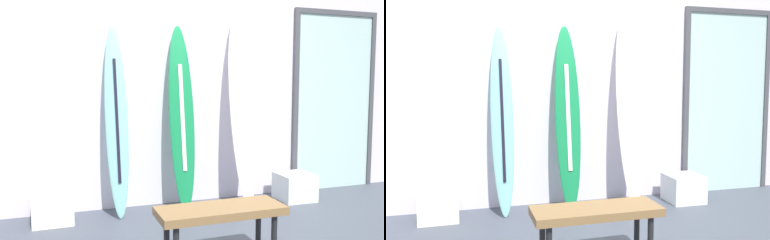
% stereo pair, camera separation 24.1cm
% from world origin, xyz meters
% --- Properties ---
extents(wall_back, '(7.20, 0.20, 2.80)m').
position_xyz_m(wall_back, '(0.00, 1.30, 1.40)').
color(wall_back, silver).
rests_on(wall_back, ground).
extents(surfboard_seafoam, '(0.24, 0.39, 1.93)m').
position_xyz_m(surfboard_seafoam, '(-0.85, 0.98, 0.97)').
color(surfboard_seafoam, '#7EBFB8').
rests_on(surfboard_seafoam, ground).
extents(surfboard_emerald, '(0.28, 0.37, 1.96)m').
position_xyz_m(surfboard_emerald, '(-0.16, 0.97, 0.96)').
color(surfboard_emerald, '#177F46').
rests_on(surfboard_emerald, ground).
extents(surfboard_ivory, '(0.29, 0.46, 2.08)m').
position_xyz_m(surfboard_ivory, '(0.53, 0.96, 1.02)').
color(surfboard_ivory, silver).
rests_on(surfboard_ivory, ground).
extents(display_block_left, '(0.39, 0.39, 0.30)m').
position_xyz_m(display_block_left, '(1.16, 0.85, 0.15)').
color(display_block_left, white).
rests_on(display_block_left, ground).
extents(display_block_center, '(0.38, 0.38, 0.30)m').
position_xyz_m(display_block_center, '(-1.48, 0.95, 0.15)').
color(display_block_center, white).
rests_on(display_block_center, ground).
extents(glass_door, '(1.20, 0.06, 2.24)m').
position_xyz_m(glass_door, '(1.93, 1.18, 1.15)').
color(glass_door, silver).
rests_on(glass_door, ground).
extents(bench, '(0.95, 0.35, 0.43)m').
position_xyz_m(bench, '(-0.30, -0.41, 0.37)').
color(bench, olive).
rests_on(bench, ground).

